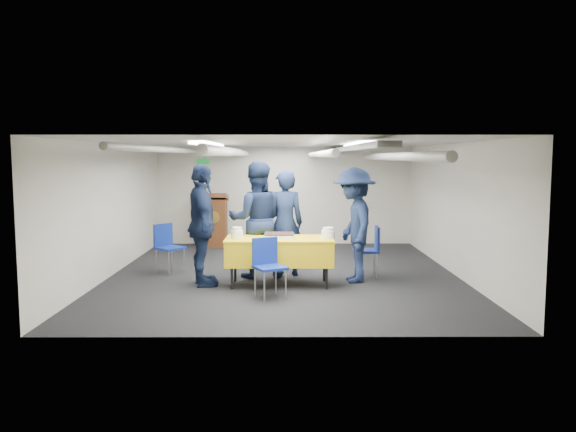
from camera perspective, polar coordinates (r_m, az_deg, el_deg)
The scene contains 14 objects.
ground at distance 9.96m, azimuth -0.44°, elevation -5.90°, with size 7.00×7.00×0.00m, color black.
room_shell at distance 10.16m, azimuth 0.09°, elevation 4.64°, with size 6.00×7.00×2.30m.
serving_table at distance 8.99m, azimuth -0.88°, elevation -3.57°, with size 1.72×0.81×0.77m.
sheet_cake at distance 8.94m, azimuth -0.89°, elevation -2.00°, with size 0.48×0.37×0.09m.
plate_stack_left at distance 8.93m, azimuth -5.21°, elevation -1.75°, with size 0.19×0.19×0.18m.
plate_stack_right at distance 8.92m, azimuth 4.11°, elevation -1.77°, with size 0.22×0.22×0.17m.
podium at distance 12.98m, azimuth -7.47°, elevation -0.42°, with size 0.62×0.53×1.25m.
chair_near at distance 8.28m, azimuth -2.07°, elevation -4.60°, with size 0.56×0.56×0.87m.
chair_right at distance 9.75m, azimuth 8.41°, elevation -3.04°, with size 0.43×0.43×0.87m.
chair_left at distance 10.21m, azimuth -12.19°, elevation -2.71°, with size 0.59×0.59×0.87m.
sailor_a at distance 9.68m, azimuth -0.36°, elevation -0.74°, with size 0.67×0.44×1.83m, color black.
sailor_b at distance 9.58m, azimuth -3.25°, elevation -0.39°, with size 0.96×0.75×1.98m, color black.
sailor_c at distance 9.03m, azimuth -8.72°, elevation -0.94°, with size 1.14×0.48×1.95m, color black.
sailor_d at distance 9.28m, azimuth 6.72°, elevation -0.91°, with size 1.22×0.70×1.89m, color black.
Camera 1 is at (0.04, -9.75, 2.05)m, focal length 35.00 mm.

